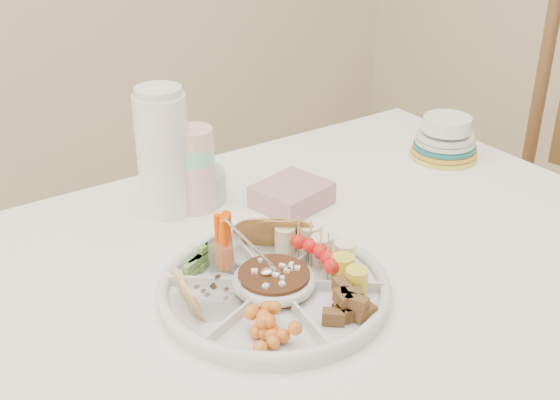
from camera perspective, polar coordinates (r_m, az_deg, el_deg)
party_tray at (r=1.17m, az=-0.49°, el=-6.89°), size 0.50×0.50×0.04m
bean_dip at (r=1.16m, az=-0.49°, el=-6.59°), size 0.15×0.15×0.04m
tortillas at (r=1.27m, az=-0.10°, el=-2.79°), size 0.13×0.13×0.06m
carrot_cucumber at (r=1.21m, az=-5.62°, el=-3.33°), size 0.15×0.15×0.11m
pita_raisins at (r=1.11m, az=-6.56°, el=-7.61°), size 0.16×0.16×0.07m
cherries at (r=1.05m, az=-0.97°, el=-10.25°), size 0.13×0.13×0.04m
granola_chunks at (r=1.10m, az=5.18°, el=-8.37°), size 0.12×0.12×0.04m
banana_tomato at (r=1.20m, az=5.10°, el=-3.87°), size 0.16×0.16×0.10m
cup_stack at (r=1.41m, az=-7.03°, el=3.67°), size 0.09×0.09×0.24m
thermos at (r=1.40m, az=-9.49°, el=3.97°), size 0.11×0.11×0.27m
flower_bowl at (r=1.47m, az=-6.91°, el=1.69°), size 0.13×0.13×0.10m
napkin_stack at (r=1.45m, az=0.96°, el=0.41°), size 0.17×0.15×0.05m
plate_stack at (r=1.71m, az=13.31°, el=5.00°), size 0.19×0.19×0.10m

